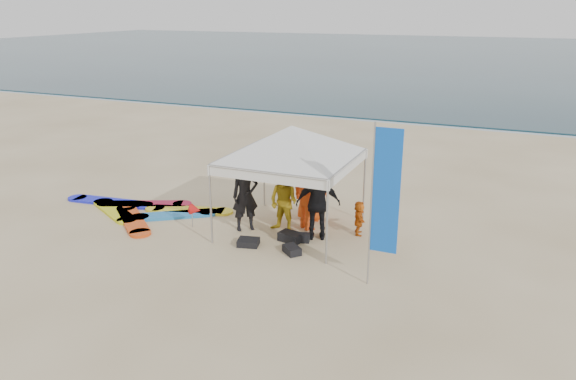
{
  "coord_description": "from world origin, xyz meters",
  "views": [
    {
      "loc": [
        6.23,
        -9.42,
        5.52
      ],
      "look_at": [
        1.04,
        2.6,
        1.2
      ],
      "focal_mm": 35.0,
      "sensor_mm": 36.0,
      "label": 1
    }
  ],
  "objects_px": {
    "person_yellow": "(284,202)",
    "person_orange_b": "(311,186)",
    "person_orange_a": "(309,193)",
    "feather_flag": "(385,194)",
    "canopy_tent": "(292,126)",
    "person_black_b": "(318,204)",
    "marker_pennant": "(196,210)",
    "person_black_a": "(245,196)",
    "person_seated": "(359,218)",
    "surfboard_spread": "(143,210)"
  },
  "relations": [
    {
      "from": "person_yellow",
      "to": "feather_flag",
      "type": "relative_size",
      "value": 0.47
    },
    {
      "from": "marker_pennant",
      "to": "surfboard_spread",
      "type": "bearing_deg",
      "value": 167.22
    },
    {
      "from": "person_orange_a",
      "to": "person_black_b",
      "type": "relative_size",
      "value": 1.05
    },
    {
      "from": "canopy_tent",
      "to": "marker_pennant",
      "type": "distance_m",
      "value": 3.35
    },
    {
      "from": "person_orange_a",
      "to": "feather_flag",
      "type": "height_order",
      "value": "feather_flag"
    },
    {
      "from": "person_yellow",
      "to": "marker_pennant",
      "type": "bearing_deg",
      "value": -152.32
    },
    {
      "from": "person_yellow",
      "to": "person_orange_b",
      "type": "height_order",
      "value": "person_orange_b"
    },
    {
      "from": "person_black_b",
      "to": "person_orange_b",
      "type": "height_order",
      "value": "person_orange_b"
    },
    {
      "from": "canopy_tent",
      "to": "surfboard_spread",
      "type": "xyz_separation_m",
      "value": [
        -4.4,
        -0.33,
        -2.7
      ]
    },
    {
      "from": "person_black_b",
      "to": "surfboard_spread",
      "type": "distance_m",
      "value": 5.28
    },
    {
      "from": "person_black_b",
      "to": "marker_pennant",
      "type": "height_order",
      "value": "person_black_b"
    },
    {
      "from": "canopy_tent",
      "to": "marker_pennant",
      "type": "height_order",
      "value": "canopy_tent"
    },
    {
      "from": "person_black_a",
      "to": "person_black_b",
      "type": "bearing_deg",
      "value": -35.39
    },
    {
      "from": "person_orange_a",
      "to": "feather_flag",
      "type": "distance_m",
      "value": 3.6
    },
    {
      "from": "surfboard_spread",
      "to": "person_yellow",
      "type": "bearing_deg",
      "value": 2.67
    },
    {
      "from": "person_orange_b",
      "to": "person_seated",
      "type": "relative_size",
      "value": 2.12
    },
    {
      "from": "person_seated",
      "to": "person_orange_a",
      "type": "bearing_deg",
      "value": 78.0
    },
    {
      "from": "person_black_a",
      "to": "surfboard_spread",
      "type": "xyz_separation_m",
      "value": [
        -3.28,
        0.04,
        -0.89
      ]
    },
    {
      "from": "person_orange_b",
      "to": "person_seated",
      "type": "xyz_separation_m",
      "value": [
        1.5,
        -0.5,
        -0.5
      ]
    },
    {
      "from": "person_black_a",
      "to": "person_black_b",
      "type": "relative_size",
      "value": 1.0
    },
    {
      "from": "feather_flag",
      "to": "person_orange_b",
      "type": "bearing_deg",
      "value": 131.96
    },
    {
      "from": "person_seated",
      "to": "marker_pennant",
      "type": "relative_size",
      "value": 1.38
    },
    {
      "from": "canopy_tent",
      "to": "person_seated",
      "type": "bearing_deg",
      "value": 15.68
    },
    {
      "from": "surfboard_spread",
      "to": "marker_pennant",
      "type": "bearing_deg",
      "value": -12.78
    },
    {
      "from": "marker_pennant",
      "to": "person_yellow",
      "type": "bearing_deg",
      "value": 16.82
    },
    {
      "from": "canopy_tent",
      "to": "surfboard_spread",
      "type": "distance_m",
      "value": 5.18
    },
    {
      "from": "person_black_a",
      "to": "person_seated",
      "type": "relative_size",
      "value": 2.09
    },
    {
      "from": "person_orange_a",
      "to": "canopy_tent",
      "type": "relative_size",
      "value": 0.47
    },
    {
      "from": "person_orange_a",
      "to": "marker_pennant",
      "type": "xyz_separation_m",
      "value": [
        -2.69,
        -1.12,
        -0.48
      ]
    },
    {
      "from": "person_black_a",
      "to": "person_orange_a",
      "type": "xyz_separation_m",
      "value": [
        1.45,
        0.7,
        0.05
      ]
    },
    {
      "from": "person_black_a",
      "to": "person_seated",
      "type": "bearing_deg",
      "value": -23.2
    },
    {
      "from": "person_seated",
      "to": "feather_flag",
      "type": "distance_m",
      "value": 3.18
    },
    {
      "from": "person_orange_b",
      "to": "canopy_tent",
      "type": "height_order",
      "value": "canopy_tent"
    },
    {
      "from": "person_black_a",
      "to": "marker_pennant",
      "type": "distance_m",
      "value": 1.37
    },
    {
      "from": "person_yellow",
      "to": "person_black_b",
      "type": "bearing_deg",
      "value": 5.7
    },
    {
      "from": "marker_pennant",
      "to": "person_seated",
      "type": "bearing_deg",
      "value": 17.44
    },
    {
      "from": "person_seated",
      "to": "surfboard_spread",
      "type": "relative_size",
      "value": 0.19
    },
    {
      "from": "canopy_tent",
      "to": "marker_pennant",
      "type": "xyz_separation_m",
      "value": [
        -2.35,
        -0.79,
        -2.24
      ]
    },
    {
      "from": "canopy_tent",
      "to": "person_black_b",
      "type": "bearing_deg",
      "value": -15.22
    },
    {
      "from": "feather_flag",
      "to": "marker_pennant",
      "type": "distance_m",
      "value": 5.55
    },
    {
      "from": "person_yellow",
      "to": "person_orange_a",
      "type": "relative_size",
      "value": 0.83
    },
    {
      "from": "person_seated",
      "to": "feather_flag",
      "type": "bearing_deg",
      "value": -172.32
    },
    {
      "from": "person_black_b",
      "to": "person_orange_b",
      "type": "relative_size",
      "value": 0.99
    },
    {
      "from": "person_black_b",
      "to": "surfboard_spread",
      "type": "height_order",
      "value": "person_black_b"
    },
    {
      "from": "person_black_a",
      "to": "marker_pennant",
      "type": "height_order",
      "value": "person_black_a"
    },
    {
      "from": "person_black_a",
      "to": "feather_flag",
      "type": "distance_m",
      "value": 4.43
    },
    {
      "from": "person_yellow",
      "to": "person_orange_b",
      "type": "distance_m",
      "value": 1.14
    },
    {
      "from": "person_yellow",
      "to": "person_orange_a",
      "type": "distance_m",
      "value": 0.69
    },
    {
      "from": "feather_flag",
      "to": "surfboard_spread",
      "type": "relative_size",
      "value": 0.73
    },
    {
      "from": "person_yellow",
      "to": "person_black_b",
      "type": "distance_m",
      "value": 0.97
    }
  ]
}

